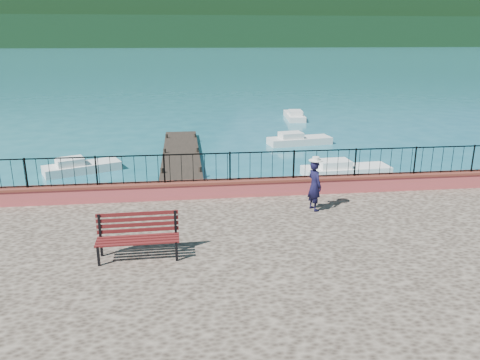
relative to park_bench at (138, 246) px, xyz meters
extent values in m
plane|color=#19596B|center=(3.03, 0.67, -1.53)|extent=(2000.00, 2000.00, 0.00)
cube|color=#B03F49|center=(3.03, 4.37, -0.04)|extent=(28.00, 0.46, 0.58)
cube|color=black|center=(3.03, 4.37, 0.73)|extent=(27.00, 0.05, 0.95)
cube|color=#2D231C|center=(1.03, 12.67, -1.38)|extent=(2.00, 16.00, 0.30)
cube|color=black|center=(3.03, 300.67, 7.47)|extent=(900.00, 60.00, 18.00)
cube|color=black|center=(3.03, 360.67, 20.47)|extent=(900.00, 120.00, 44.00)
ellipsoid|color=#142D23|center=(223.03, 560.67, -1.53)|extent=(448.00, 384.00, 180.00)
cube|color=black|center=(0.00, -0.04, -0.08)|extent=(2.03, 0.66, 0.50)
cube|color=maroon|center=(-0.01, 0.27, 0.48)|extent=(2.01, 0.12, 0.62)
imported|color=black|center=(5.22, 2.75, 0.48)|extent=(0.55, 0.68, 1.61)
cylinder|color=silver|center=(5.22, 2.75, 1.34)|extent=(0.44, 0.44, 0.12)
cube|color=silver|center=(-3.87, 12.41, -1.13)|extent=(3.86, 2.65, 0.80)
cube|color=white|center=(9.00, 10.29, -1.13)|extent=(4.32, 1.55, 0.80)
cube|color=silver|center=(8.41, 17.24, -1.13)|extent=(4.10, 1.89, 0.80)
cube|color=silver|center=(10.28, 26.54, -1.13)|extent=(1.68, 4.24, 0.80)
camera|label=1|loc=(1.21, -10.78, 4.95)|focal=35.00mm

